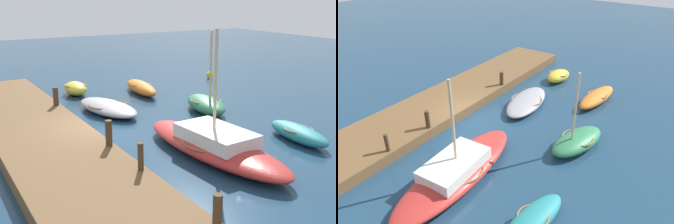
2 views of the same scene
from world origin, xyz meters
The scene contains 13 objects.
ground_plane centered at (0.00, 0.00, 0.00)m, with size 84.00×84.00×0.00m, color navy.
dock_platform centered at (0.00, -2.39, 0.29)m, with size 23.55×3.90×0.57m, color brown.
rowboat_orange centered at (-6.38, 5.24, 0.37)m, with size 4.10×1.58×0.72m.
sailboat_red centered at (4.23, 2.85, 0.48)m, with size 7.66×2.79×4.79m.
rowboat_teal centered at (4.65, 6.94, 0.34)m, with size 3.45×1.56×0.66m.
dinghy_yellow centered at (-8.06, 1.64, 0.41)m, with size 2.33×1.47×0.79m.
rowboat_green centered at (-0.97, 6.23, 0.42)m, with size 3.75×2.26×4.23m.
motorboat_grey centered at (-3.38, 1.76, 0.30)m, with size 4.74×2.60×0.58m.
mooring_post_west centered at (-4.10, -0.69, 1.03)m, with size 0.26×0.26×0.91m, color #47331E.
mooring_post_mid_west centered at (2.59, -0.69, 1.06)m, with size 0.25×0.25×0.97m, color #47331E.
mooring_post_mid_east centered at (5.13, -0.69, 1.02)m, with size 0.19×0.19×0.91m, color #47331E.
mooring_post_east centered at (9.11, -0.69, 1.01)m, with size 0.23×0.23×0.88m, color #47331E.
marker_buoy centered at (-8.04, 11.66, 0.25)m, with size 0.50×0.50×0.50m, color yellow.
Camera 1 is at (16.15, -6.24, 5.99)m, focal length 44.90 mm.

